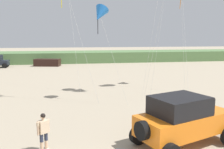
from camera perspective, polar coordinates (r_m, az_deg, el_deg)
name	(u,v)px	position (r m, az deg, el deg)	size (l,w,h in m)	color
dune_ridge	(92,56)	(48.21, -4.84, 4.31)	(90.00, 8.26, 1.98)	#567A47
jeep	(183,119)	(11.21, 16.65, -10.14)	(5.00, 3.67, 2.26)	orange
person_watching	(43,130)	(10.65, -16.05, -12.64)	(0.50, 0.46, 1.67)	#DBB28E
distant_sedan	(47,63)	(41.58, -15.16, 2.78)	(4.20, 1.70, 1.20)	black
kite_pink_ribbon	(100,14)	(18.08, -2.94, 14.13)	(2.49, 2.91, 7.24)	blue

